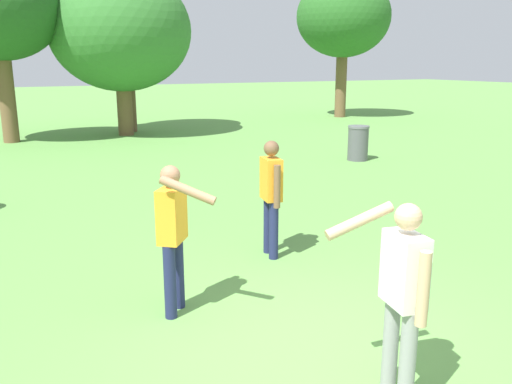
# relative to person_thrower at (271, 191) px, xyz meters

# --- Properties ---
(ground_plane) EXTENTS (120.00, 120.00, 0.00)m
(ground_plane) POSITION_rel_person_thrower_xyz_m (-0.90, -2.49, -0.94)
(ground_plane) COLOR #609947
(person_thrower) EXTENTS (0.29, 0.60, 1.64)m
(person_thrower) POSITION_rel_person_thrower_xyz_m (0.00, 0.00, 0.00)
(person_thrower) COLOR #1E234C
(person_thrower) RESTS_ON ground
(person_catcher) EXTENTS (0.65, 0.71, 1.64)m
(person_catcher) POSITION_rel_person_thrower_xyz_m (-0.66, -3.34, 0.02)
(person_catcher) COLOR gray
(person_catcher) RESTS_ON ground
(person_bystander) EXTENTS (0.51, 0.84, 1.64)m
(person_bystander) POSITION_rel_person_thrower_xyz_m (-1.76, -1.08, 0.02)
(person_bystander) COLOR #1E234C
(person_bystander) RESTS_ON ground
(frisbee) EXTENTS (0.30, 0.30, 0.03)m
(frisbee) POSITION_rel_person_thrower_xyz_m (1.04, -1.79, -0.93)
(frisbee) COLOR #2D9EDB
(frisbee) RESTS_ON ground
(trash_can_further_along) EXTENTS (0.59, 0.59, 0.96)m
(trash_can_further_along) POSITION_rel_person_thrower_xyz_m (5.75, 5.51, -0.46)
(trash_can_further_along) COLOR #515156
(trash_can_further_along) RESTS_ON ground
(tree_slender_mid) EXTENTS (5.06, 5.06, 5.91)m
(tree_slender_mid) POSITION_rel_person_thrower_xyz_m (1.26, 13.68, 2.80)
(tree_slender_mid) COLOR brown
(tree_slender_mid) RESTS_ON ground
(tree_back_left) EXTENTS (4.08, 4.08, 6.59)m
(tree_back_left) POSITION_rel_person_thrower_xyz_m (1.66, 14.62, 3.86)
(tree_back_left) COLOR brown
(tree_back_left) RESTS_ON ground
(tree_back_right) EXTENTS (4.48, 4.48, 6.67)m
(tree_back_right) POSITION_rel_person_thrower_xyz_m (12.38, 15.60, 3.78)
(tree_back_right) COLOR brown
(tree_back_right) RESTS_ON ground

